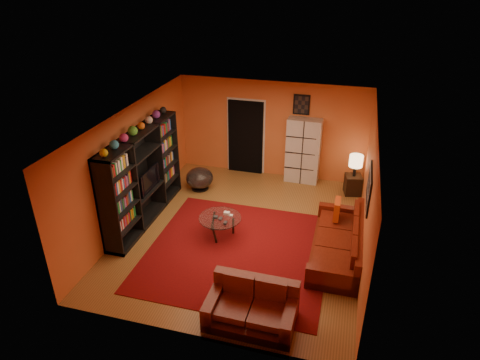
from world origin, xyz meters
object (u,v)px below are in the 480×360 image
(loveseat, at_px, (252,306))
(bowl_chair, at_px, (200,178))
(tv, at_px, (146,179))
(sofa, at_px, (343,243))
(entertainment_unit, at_px, (143,177))
(storage_cabinet, at_px, (303,151))
(table_lamp, at_px, (356,161))
(side_table, at_px, (353,185))
(coffee_table, at_px, (220,219))

(loveseat, xyz_separation_m, bowl_chair, (-2.40, 4.05, 0.02))
(tv, bearing_deg, sofa, -93.87)
(entertainment_unit, distance_m, loveseat, 4.00)
(sofa, bearing_deg, storage_cabinet, 112.26)
(table_lamp, bearing_deg, side_table, -90.00)
(coffee_table, distance_m, storage_cabinet, 3.36)
(loveseat, xyz_separation_m, table_lamp, (1.43, 4.85, 0.61))
(storage_cabinet, height_order, bowl_chair, storage_cabinet)
(coffee_table, bearing_deg, sofa, 0.33)
(sofa, bearing_deg, bowl_chair, 153.16)
(loveseat, xyz_separation_m, side_table, (1.43, 4.85, -0.04))
(coffee_table, xyz_separation_m, table_lamp, (2.67, 2.68, 0.49))
(loveseat, bearing_deg, entertainment_unit, 52.73)
(entertainment_unit, distance_m, side_table, 5.20)
(tv, distance_m, storage_cabinet, 4.16)
(storage_cabinet, relative_size, bowl_chair, 2.47)
(side_table, bearing_deg, sofa, -92.30)
(bowl_chair, bearing_deg, coffee_table, -58.53)
(loveseat, distance_m, storage_cabinet, 5.25)
(storage_cabinet, xyz_separation_m, bowl_chair, (-2.47, -1.17, -0.56))
(loveseat, height_order, table_lamp, table_lamp)
(sofa, relative_size, loveseat, 1.68)
(bowl_chair, bearing_deg, entertainment_unit, -113.13)
(storage_cabinet, bearing_deg, coffee_table, -111.51)
(sofa, xyz_separation_m, storage_cabinet, (-1.25, 3.04, 0.59))
(sofa, relative_size, side_table, 4.89)
(entertainment_unit, xyz_separation_m, bowl_chair, (0.70, 1.63, -0.74))
(entertainment_unit, relative_size, tv, 3.47)
(bowl_chair, xyz_separation_m, side_table, (3.83, 0.79, -0.06))
(coffee_table, bearing_deg, entertainment_unit, 172.11)
(tv, relative_size, table_lamp, 1.55)
(side_table, bearing_deg, loveseat, -106.44)
(entertainment_unit, xyz_separation_m, storage_cabinet, (3.17, 2.80, -0.18))
(bowl_chair, relative_size, side_table, 1.41)
(storage_cabinet, bearing_deg, loveseat, -89.09)
(loveseat, relative_size, storage_cabinet, 0.83)
(tv, xyz_separation_m, bowl_chair, (0.65, 1.58, -0.66))
(coffee_table, height_order, side_table, side_table)
(side_table, relative_size, table_lamp, 0.90)
(table_lamp, bearing_deg, entertainment_unit, -151.79)
(bowl_chair, bearing_deg, side_table, 11.70)
(sofa, bearing_deg, side_table, 87.65)
(sofa, height_order, table_lamp, table_lamp)
(bowl_chair, bearing_deg, sofa, -26.78)
(entertainment_unit, xyz_separation_m, coffee_table, (1.86, -0.26, -0.64))
(side_table, bearing_deg, table_lamp, 90.00)
(table_lamp, bearing_deg, sofa, -92.30)
(tv, relative_size, bowl_chair, 1.22)
(loveseat, height_order, bowl_chair, loveseat)
(entertainment_unit, distance_m, sofa, 4.49)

